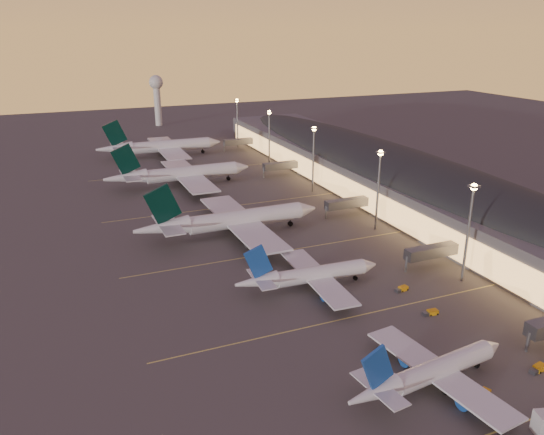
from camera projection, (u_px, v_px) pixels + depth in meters
The scene contains 14 objects.
ground at pixel (338, 307), 122.77m from camera, with size 700.00×700.00×0.00m, color #413F3C.
airliner_narrow_south at pixel (430, 372), 94.14m from camera, with size 36.08×32.44×12.88m.
airliner_narrow_north at pixel (309, 275), 130.74m from camera, with size 37.76×33.72×13.50m.
airliner_wide_near at pixel (231, 220), 163.98m from camera, with size 59.19×53.74×18.99m.
airliner_wide_mid at pixel (180, 174), 215.94m from camera, with size 59.91×54.37×19.22m.
airliner_wide_far at pixel (161, 147), 264.97m from camera, with size 61.88×56.13×19.86m.
terminal_building at pixel (387, 171), 205.16m from camera, with size 56.35×255.00×17.46m.
light_masts at pixel (339, 159), 186.37m from camera, with size 2.20×217.20×25.90m.
radar_tower at pixel (157, 92), 345.02m from camera, with size 9.00×9.00×32.50m.
lane_markings at pixel (272, 246), 157.54m from camera, with size 90.00×180.36×0.00m.
baggage_tug_a at pixel (483, 395), 92.77m from camera, with size 3.80×2.70×1.06m.
baggage_tug_b at pixel (538, 369), 99.87m from camera, with size 3.94×2.22×1.11m.
baggage_tug_c at pixel (402, 289), 130.41m from camera, with size 3.69×1.96×1.05m.
baggage_tug_d at pixel (431, 313), 119.57m from camera, with size 3.68×1.80×1.06m.
Camera 1 is at (-55.94, -94.30, 61.03)m, focal length 35.00 mm.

